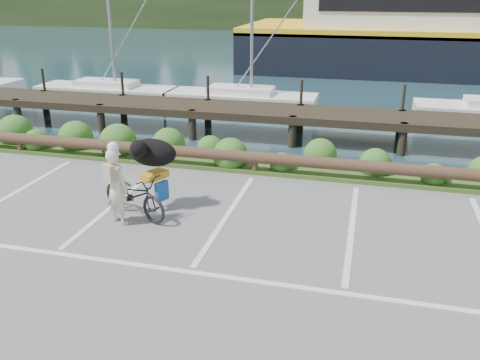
% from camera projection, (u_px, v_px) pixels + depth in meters
% --- Properties ---
extents(ground, '(72.00, 72.00, 0.00)m').
position_uv_depth(ground, '(197.00, 261.00, 9.03)').
color(ground, '#5D5C5F').
extents(harbor_backdrop, '(170.00, 160.00, 30.00)m').
position_uv_depth(harbor_backdrop, '(362.00, 16.00, 79.81)').
color(harbor_backdrop, '#1A343E').
rests_on(harbor_backdrop, ground).
extents(vegetation_strip, '(34.00, 1.60, 0.10)m').
position_uv_depth(vegetation_strip, '(261.00, 163.00, 13.80)').
color(vegetation_strip, '#3D5B21').
rests_on(vegetation_strip, ground).
extents(log_rail, '(32.00, 0.30, 0.60)m').
position_uv_depth(log_rail, '(255.00, 174.00, 13.19)').
color(log_rail, '#443021').
rests_on(log_rail, ground).
extents(bicycle, '(1.93, 1.32, 0.96)m').
position_uv_depth(bicycle, '(134.00, 195.00, 10.63)').
color(bicycle, black).
rests_on(bicycle, ground).
extents(cyclist, '(0.69, 0.59, 1.60)m').
position_uv_depth(cyclist, '(117.00, 186.00, 10.20)').
color(cyclist, beige).
rests_on(cyclist, ground).
extents(dog, '(0.89, 1.17, 0.61)m').
position_uv_depth(dog, '(153.00, 153.00, 10.78)').
color(dog, black).
rests_on(dog, bicycle).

